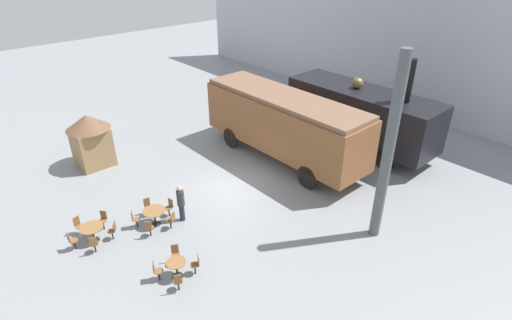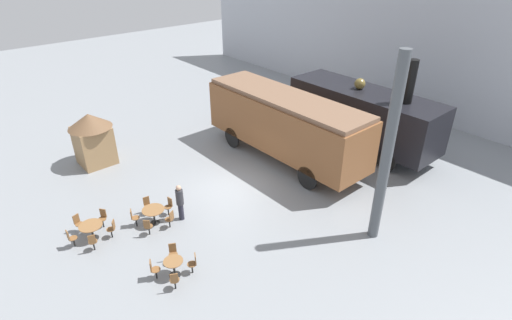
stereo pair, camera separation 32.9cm
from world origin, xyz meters
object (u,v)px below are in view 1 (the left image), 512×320
(cafe_chair_0, at_px, (175,253))
(passenger_coach_wooden, at_px, (284,122))
(cafe_table_near, at_px, (176,266))
(cafe_table_mid, at_px, (154,213))
(steam_locomotive, at_px, (361,112))
(visitor_person, at_px, (181,202))
(ticket_kiosk, at_px, (90,138))
(cafe_table_far, at_px, (92,230))

(cafe_chair_0, bearing_deg, passenger_coach_wooden, 138.04)
(cafe_table_near, bearing_deg, cafe_table_mid, 163.86)
(passenger_coach_wooden, bearing_deg, steam_locomotive, 67.58)
(steam_locomotive, relative_size, visitor_person, 5.16)
(cafe_table_near, xyz_separation_m, ticket_kiosk, (-10.55, 1.21, 1.13))
(cafe_table_far, bearing_deg, ticket_kiosk, 156.89)
(steam_locomotive, xyz_separation_m, cafe_chair_0, (1.41, -13.91, -1.67))
(steam_locomotive, xyz_separation_m, visitor_person, (-0.79, -12.20, -1.19))
(passenger_coach_wooden, xyz_separation_m, cafe_table_mid, (0.59, -8.65, -1.69))
(cafe_table_mid, bearing_deg, ticket_kiosk, 178.20)
(cafe_table_near, relative_size, visitor_person, 0.41)
(cafe_table_mid, xyz_separation_m, ticket_kiosk, (-7.16, 0.22, 1.05))
(cafe_table_mid, xyz_separation_m, visitor_person, (0.53, 1.08, 0.37))
(cafe_table_near, bearing_deg, passenger_coach_wooden, 112.42)
(cafe_table_mid, bearing_deg, cafe_chair_0, -12.93)
(cafe_table_far, relative_size, cafe_chair_0, 1.12)
(passenger_coach_wooden, relative_size, visitor_person, 5.72)
(steam_locomotive, relative_size, cafe_table_far, 9.59)
(cafe_chair_0, relative_size, ticket_kiosk, 0.29)
(cafe_table_near, bearing_deg, steam_locomotive, 98.23)
(cafe_table_near, height_order, cafe_table_mid, cafe_table_mid)
(visitor_person, relative_size, ticket_kiosk, 0.60)
(cafe_table_near, distance_m, cafe_table_mid, 3.53)
(steam_locomotive, distance_m, cafe_table_far, 16.00)
(passenger_coach_wooden, relative_size, cafe_chair_0, 11.88)
(steam_locomotive, bearing_deg, ticket_kiosk, -123.02)
(visitor_person, xyz_separation_m, ticket_kiosk, (-7.69, -0.86, 0.68))
(passenger_coach_wooden, xyz_separation_m, cafe_chair_0, (3.32, -9.28, -1.80))
(cafe_table_near, bearing_deg, cafe_chair_0, 151.65)
(cafe_table_mid, bearing_deg, cafe_table_near, -16.14)
(cafe_chair_0, height_order, ticket_kiosk, ticket_kiosk)
(cafe_table_near, xyz_separation_m, visitor_person, (-2.86, 2.06, 0.45))
(visitor_person, bearing_deg, cafe_table_mid, -116.10)
(steam_locomotive, distance_m, visitor_person, 12.28)
(passenger_coach_wooden, bearing_deg, cafe_table_mid, -86.12)
(steam_locomotive, xyz_separation_m, cafe_table_near, (2.06, -14.26, -1.64))
(steam_locomotive, height_order, ticket_kiosk, steam_locomotive)
(steam_locomotive, distance_m, cafe_table_mid, 13.44)
(cafe_table_mid, distance_m, ticket_kiosk, 7.24)
(passenger_coach_wooden, height_order, cafe_table_mid, passenger_coach_wooden)
(steam_locomotive, relative_size, cafe_table_mid, 9.46)
(passenger_coach_wooden, bearing_deg, visitor_person, -81.61)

